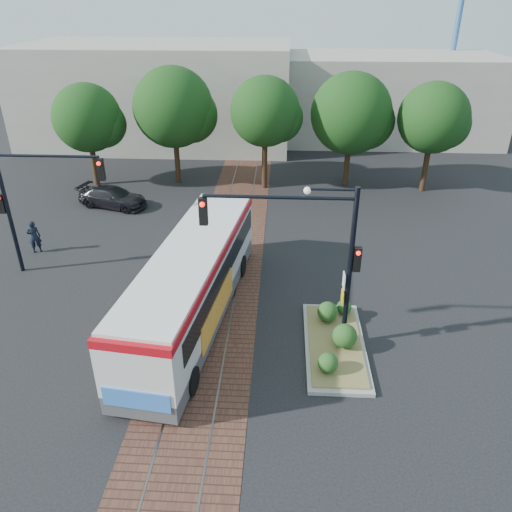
# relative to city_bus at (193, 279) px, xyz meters

# --- Properties ---
(ground) EXTENTS (120.00, 120.00, 0.00)m
(ground) POSITION_rel_city_bus_xyz_m (0.70, -0.70, -1.75)
(ground) COLOR black
(ground) RESTS_ON ground
(trackbed) EXTENTS (3.60, 40.00, 0.02)m
(trackbed) POSITION_rel_city_bus_xyz_m (0.70, 3.30, -1.74)
(trackbed) COLOR brown
(trackbed) RESTS_ON ground
(tree_row) EXTENTS (26.40, 5.60, 7.67)m
(tree_row) POSITION_rel_city_bus_xyz_m (1.91, 15.72, 3.10)
(tree_row) COLOR #382314
(tree_row) RESTS_ON ground
(warehouses) EXTENTS (40.00, 13.00, 8.00)m
(warehouses) POSITION_rel_city_bus_xyz_m (0.18, 28.05, 2.07)
(warehouses) COLOR #ADA899
(warehouses) RESTS_ON ground
(crane) EXTENTS (8.00, 0.50, 18.00)m
(crane) POSITION_rel_city_bus_xyz_m (18.70, 33.30, 9.14)
(crane) COLOR #3F72B2
(crane) RESTS_ON ground
(city_bus) EXTENTS (3.96, 11.92, 3.13)m
(city_bus) POSITION_rel_city_bus_xyz_m (0.00, 0.00, 0.00)
(city_bus) COLOR #48484B
(city_bus) RESTS_ON ground
(traffic_island) EXTENTS (2.20, 5.20, 1.13)m
(traffic_island) POSITION_rel_city_bus_xyz_m (5.52, -1.59, -1.42)
(traffic_island) COLOR gray
(traffic_island) RESTS_ON ground
(signal_pole_main) EXTENTS (5.49, 0.46, 6.00)m
(signal_pole_main) POSITION_rel_city_bus_xyz_m (4.57, -1.50, 2.41)
(signal_pole_main) COLOR black
(signal_pole_main) RESTS_ON ground
(signal_pole_left) EXTENTS (4.99, 0.34, 6.00)m
(signal_pole_left) POSITION_rel_city_bus_xyz_m (-7.66, 3.30, 2.12)
(signal_pole_left) COLOR black
(signal_pole_left) RESTS_ON ground
(officer) EXTENTS (0.74, 0.64, 1.70)m
(officer) POSITION_rel_city_bus_xyz_m (-8.96, 5.21, -0.89)
(officer) COLOR black
(officer) RESTS_ON ground
(parked_car) EXTENTS (4.59, 2.84, 1.24)m
(parked_car) POSITION_rel_city_bus_xyz_m (-6.94, 11.41, -1.12)
(parked_car) COLOR black
(parked_car) RESTS_ON ground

